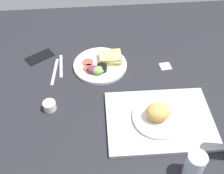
% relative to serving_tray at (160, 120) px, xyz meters
% --- Properties ---
extents(ground_plane, '(1.90, 1.50, 0.03)m').
position_rel_serving_tray_xyz_m(ground_plane, '(0.17, -0.21, -0.02)').
color(ground_plane, black).
extents(serving_tray, '(0.46, 0.34, 0.02)m').
position_rel_serving_tray_xyz_m(serving_tray, '(0.00, 0.00, 0.00)').
color(serving_tray, '#9EA0A3').
rests_on(serving_tray, ground_plane).
extents(bread_plate_near, '(0.22, 0.22, 0.08)m').
position_rel_serving_tray_xyz_m(bread_plate_near, '(0.01, 0.00, 0.03)').
color(bread_plate_near, white).
rests_on(bread_plate_near, serving_tray).
extents(plate_with_salad, '(0.27, 0.27, 0.05)m').
position_rel_serving_tray_xyz_m(plate_with_salad, '(0.22, -0.36, 0.01)').
color(plate_with_salad, white).
rests_on(plate_with_salad, ground_plane).
extents(drinking_glass, '(0.07, 0.07, 0.12)m').
position_rel_serving_tray_xyz_m(drinking_glass, '(-0.07, 0.25, 0.05)').
color(drinking_glass, silver).
rests_on(drinking_glass, ground_plane).
extents(espresso_cup, '(0.06, 0.06, 0.04)m').
position_rel_serving_tray_xyz_m(espresso_cup, '(0.47, -0.11, 0.01)').
color(espresso_cup, silver).
rests_on(espresso_cup, ground_plane).
extents(fork, '(0.02, 0.17, 0.01)m').
position_rel_serving_tray_xyz_m(fork, '(0.43, -0.39, -0.01)').
color(fork, '#B7B7BC').
rests_on(fork, ground_plane).
extents(knife, '(0.03, 0.19, 0.01)m').
position_rel_serving_tray_xyz_m(knife, '(0.46, -0.35, -0.01)').
color(knife, '#B7B7BC').
rests_on(knife, ground_plane).
extents(cell_phone, '(0.16, 0.14, 0.01)m').
position_rel_serving_tray_xyz_m(cell_phone, '(0.55, -0.47, -0.00)').
color(cell_phone, black).
rests_on(cell_phone, ground_plane).
extents(sticky_note, '(0.06, 0.06, 0.00)m').
position_rel_serving_tray_xyz_m(sticky_note, '(-0.10, -0.34, -0.01)').
color(sticky_note, pink).
rests_on(sticky_note, ground_plane).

